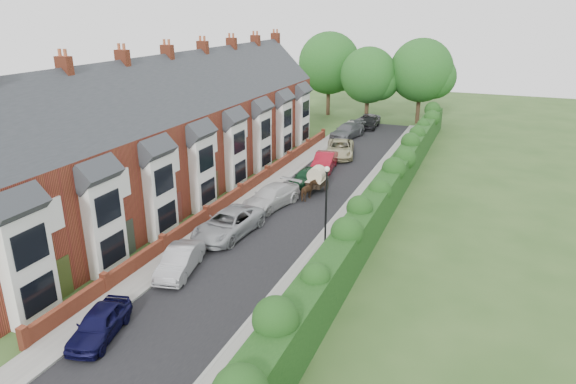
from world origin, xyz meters
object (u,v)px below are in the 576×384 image
(lamppost, at_px, (326,197))
(car_navy, at_px, (99,324))
(car_green, at_px, (307,177))
(car_red, at_px, (325,162))
(horse, at_px, (309,191))
(car_beige, at_px, (340,149))
(car_silver_b, at_px, (228,224))
(car_white, at_px, (271,197))
(car_black, at_px, (370,122))
(car_grey, at_px, (347,131))
(horse_cart, at_px, (317,178))
(car_silver_a, at_px, (180,261))

(lamppost, bearing_deg, car_navy, -117.93)
(car_green, bearing_deg, car_red, 99.47)
(lamppost, bearing_deg, horse, 116.78)
(car_beige, height_order, horse, car_beige)
(lamppost, distance_m, car_green, 11.95)
(car_navy, relative_size, car_beige, 0.70)
(car_silver_b, xyz_separation_m, car_white, (0.52, 5.59, -0.02))
(car_green, distance_m, horse, 3.39)
(car_red, relative_size, car_beige, 0.84)
(car_navy, xyz_separation_m, car_black, (1.14, 45.20, 0.10))
(car_beige, bearing_deg, car_white, -106.75)
(car_white, height_order, car_black, car_white)
(car_green, height_order, car_grey, car_grey)
(car_black, bearing_deg, car_red, -91.18)
(car_white, relative_size, horse_cart, 1.81)
(car_silver_a, distance_m, car_silver_b, 5.30)
(car_grey, bearing_deg, horse_cart, -69.95)
(lamppost, distance_m, car_silver_a, 9.01)
(car_silver_a, height_order, car_green, car_green)
(car_navy, relative_size, car_grey, 0.72)
(car_silver_a, height_order, car_red, car_red)
(car_red, height_order, horse_cart, horse_cart)
(car_silver_b, height_order, car_white, car_silver_b)
(car_green, bearing_deg, car_silver_a, -85.43)
(car_navy, xyz_separation_m, car_red, (1.40, 27.14, 0.11))
(lamppost, relative_size, car_silver_a, 1.20)
(car_silver_a, height_order, car_white, car_white)
(lamppost, bearing_deg, car_beige, 104.17)
(car_white, distance_m, horse_cart, 4.64)
(car_beige, xyz_separation_m, horse_cart, (1.27, -10.55, 0.42))
(car_silver_a, xyz_separation_m, horse_cart, (2.67, 15.04, 0.50))
(car_green, distance_m, horse_cart, 1.87)
(car_navy, bearing_deg, car_silver_a, 76.05)
(car_black, distance_m, horse_cart, 23.93)
(car_white, bearing_deg, car_silver_a, -80.04)
(horse, xyz_separation_m, horse_cart, (0.00, 1.86, 0.48))
(car_white, bearing_deg, car_navy, -78.80)
(car_black, bearing_deg, lamppost, -82.99)
(car_red, distance_m, horse, 7.78)
(car_silver_b, relative_size, car_black, 1.26)
(lamppost, xyz_separation_m, car_silver_a, (-6.40, -5.79, -2.59))
(car_navy, distance_m, car_green, 22.65)
(car_silver_b, bearing_deg, car_navy, -85.94)
(car_black, distance_m, horse, 25.78)
(car_green, relative_size, car_red, 0.89)
(car_white, distance_m, horse, 3.06)
(car_navy, distance_m, horse, 19.65)
(lamppost, bearing_deg, car_green, 115.38)
(lamppost, relative_size, car_grey, 0.95)
(car_navy, bearing_deg, horse_cart, 68.91)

